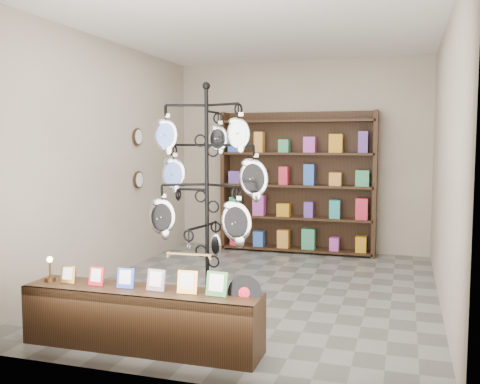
# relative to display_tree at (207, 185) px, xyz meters

# --- Properties ---
(ground) EXTENTS (5.00, 5.00, 0.00)m
(ground) POSITION_rel_display_tree_xyz_m (0.19, 1.19, -1.32)
(ground) COLOR slate
(ground) RESTS_ON ground
(room_envelope) EXTENTS (5.00, 5.00, 5.00)m
(room_envelope) POSITION_rel_display_tree_xyz_m (0.19, 1.19, 0.53)
(room_envelope) COLOR #B3A490
(room_envelope) RESTS_ON ground
(display_tree) EXTENTS (1.17, 0.97, 2.28)m
(display_tree) POSITION_rel_display_tree_xyz_m (0.00, 0.00, 0.00)
(display_tree) COLOR black
(display_tree) RESTS_ON ground
(front_shelf) EXTENTS (2.05, 0.43, 0.72)m
(front_shelf) POSITION_rel_display_tree_xyz_m (-0.28, -0.82, -1.07)
(front_shelf) COLOR black
(front_shelf) RESTS_ON ground
(back_shelving) EXTENTS (2.42, 0.36, 2.20)m
(back_shelving) POSITION_rel_display_tree_xyz_m (0.19, 3.49, -0.29)
(back_shelving) COLOR black
(back_shelving) RESTS_ON ground
(wall_clocks) EXTENTS (0.03, 0.24, 0.84)m
(wall_clocks) POSITION_rel_display_tree_xyz_m (-1.78, 1.99, 0.18)
(wall_clocks) COLOR black
(wall_clocks) RESTS_ON ground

